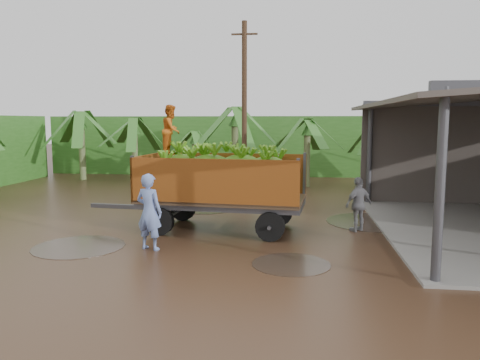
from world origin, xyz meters
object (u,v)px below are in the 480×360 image
object	(u,v)px
man_grey	(359,204)
utility_pole	(244,107)
man_blue	(149,212)
banana_trailer	(221,182)

from	to	relation	value
man_grey	utility_pole	bearing A→B (deg)	-96.16
utility_pole	man_blue	bearing A→B (deg)	-97.28
banana_trailer	utility_pole	distance (m)	8.21
man_grey	utility_pole	xyz separation A→B (m)	(-4.33, 7.50, 3.14)
man_blue	man_grey	bearing A→B (deg)	-137.10
banana_trailer	utility_pole	xyz separation A→B (m)	(-0.19, 7.83, 2.48)
banana_trailer	man_blue	world-z (taller)	banana_trailer
banana_trailer	man_grey	size ratio (longest dim) A/B	4.18
banana_trailer	man_grey	xyz separation A→B (m)	(4.14, 0.33, -0.66)
man_blue	utility_pole	xyz separation A→B (m)	(1.31, 10.23, 2.97)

